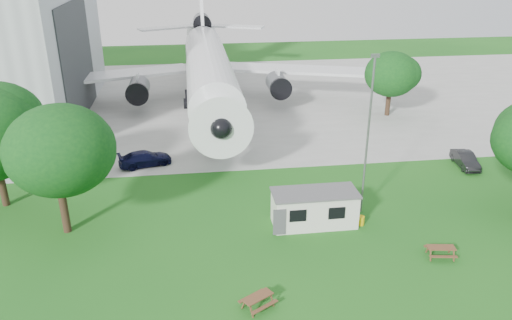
{
  "coord_description": "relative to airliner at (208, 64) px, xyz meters",
  "views": [
    {
      "loc": [
        -4.36,
        -26.19,
        18.81
      ],
      "look_at": [
        0.28,
        8.0,
        4.0
      ],
      "focal_mm": 35.0,
      "sensor_mm": 36.0,
      "label": 1
    }
  ],
  "objects": [
    {
      "name": "picnic_west",
      "position": [
        0.8,
        -39.61,
        -5.27
      ],
      "size": [
        2.32,
        2.22,
        0.76
      ],
      "primitive_type": null,
      "rotation": [
        0.0,
        0.0,
        0.55
      ],
      "color": "brown",
      "rests_on": "ground"
    },
    {
      "name": "tree_far_apron",
      "position": [
        21.09,
        -7.12,
        -0.34
      ],
      "size": [
        6.43,
        6.43,
        8.16
      ],
      "color": "#382619",
      "rests_on": "ground"
    },
    {
      "name": "site_cabin",
      "position": [
        6.15,
        -31.01,
        -3.96
      ],
      "size": [
        6.75,
        2.72,
        2.62
      ],
      "color": "silver",
      "rests_on": "ground"
    },
    {
      "name": "car_apron_van",
      "position": [
        -6.84,
        -18.55,
        -4.57
      ],
      "size": [
        5.2,
        3.26,
        1.4
      ],
      "primitive_type": "imported",
      "rotation": [
        0.0,
        0.0,
        1.86
      ],
      "color": "black",
      "rests_on": "ground"
    },
    {
      "name": "tree_west_small",
      "position": [
        -11.6,
        -29.65,
        1.01
      ],
      "size": [
        7.33,
        7.33,
        9.95
      ],
      "color": "#382619",
      "rests_on": "ground"
    },
    {
      "name": "picnic_east",
      "position": [
        13.36,
        -36.28,
        -5.27
      ],
      "size": [
        2.01,
        1.75,
        0.76
      ],
      "primitive_type": null,
      "rotation": [
        0.0,
        0.0,
        -0.15
      ],
      "color": "brown",
      "rests_on": "ground"
    },
    {
      "name": "lamp_mast",
      "position": [
        10.2,
        -29.66,
        0.73
      ],
      "size": [
        0.16,
        0.16,
        12.0
      ],
      "primitive_type": "cylinder",
      "color": "slate",
      "rests_on": "ground"
    },
    {
      "name": "concrete_apron",
      "position": [
        2.0,
        2.14,
        -5.25
      ],
      "size": [
        120.0,
        46.0,
        0.03
      ],
      "primitive_type": "cube",
      "color": "#B7B7B2",
      "rests_on": "ground"
    },
    {
      "name": "airliner",
      "position": [
        0.0,
        0.0,
        0.0
      ],
      "size": [
        46.36,
        47.73,
        17.69
      ],
      "color": "white",
      "rests_on": "ground"
    },
    {
      "name": "ground",
      "position": [
        2.0,
        -35.86,
        -5.27
      ],
      "size": [
        160.0,
        160.0,
        0.0
      ],
      "primitive_type": "plane",
      "color": "#297620"
    },
    {
      "name": "car_ne_sedan",
      "position": [
        22.48,
        -22.78,
        -4.59
      ],
      "size": [
        1.91,
        4.25,
        1.35
      ],
      "primitive_type": "imported",
      "rotation": [
        0.0,
        0.0,
        -0.12
      ],
      "color": "black",
      "rests_on": "ground"
    }
  ]
}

